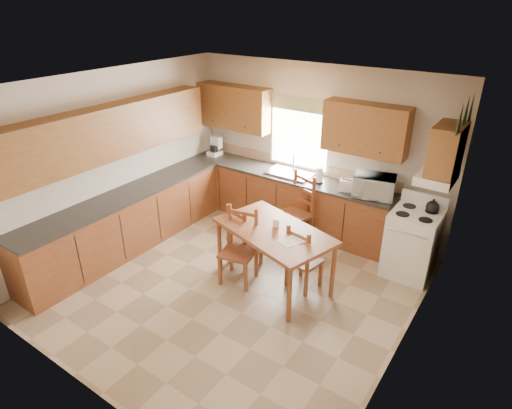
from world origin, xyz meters
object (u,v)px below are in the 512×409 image
Objects in this scene: microwave at (374,186)px; chair_near_right at (305,257)px; chair_far_right at (238,248)px; chair_near_left at (245,235)px; chair_far_left at (294,211)px; dining_table at (274,256)px; stove at (411,244)px.

chair_near_right is at bearing -117.51° from microwave.
chair_far_right is at bearing -135.93° from microwave.
chair_near_left is 0.84× the size of chair_far_left.
chair_far_left is at bearing -95.08° from chair_near_left.
dining_table is at bearing 176.29° from chair_near_left.
chair_far_right reaches higher than chair_near_left.
chair_near_right is (0.98, 0.00, -0.01)m from chair_near_left.
chair_near_left is at bearing -87.50° from chair_far_left.
stove is 0.98× the size of chair_near_left.
chair_far_right is at bearing -141.01° from stove.
chair_far_right reaches higher than stove.
stove is at bearing -123.91° from chair_near_right.
dining_table is at bearing 17.91° from chair_far_right.
chair_near_right is (-1.08, -1.13, -0.00)m from stove.
chair_near_left is at bearing -151.45° from stove.
microwave reaches higher than chair_near_left.
microwave is 0.52× the size of chair_far_right.
microwave reaches higher than chair_far_left.
chair_far_right is at bearing 36.76° from chair_near_right.
dining_table is at bearing -138.78° from stove.
chair_near_right is at bearing -168.37° from chair_near_left.
stove is at bearing -139.77° from chair_near_left.
microwave is at bearing 80.79° from dining_table.
chair_near_left is 0.97m from chair_far_left.
dining_table is 1.63× the size of chair_near_left.
chair_far_right is (-0.81, -0.41, 0.06)m from chair_near_right.
dining_table is at bearing -54.52° from chair_far_left.
stove is 1.80m from chair_far_left.
stove is at bearing 25.60° from chair_far_left.
chair_far_right is (-1.89, -1.54, 0.06)m from stove.
dining_table is 1.47× the size of chair_far_right.
stove is 0.89× the size of chair_far_right.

